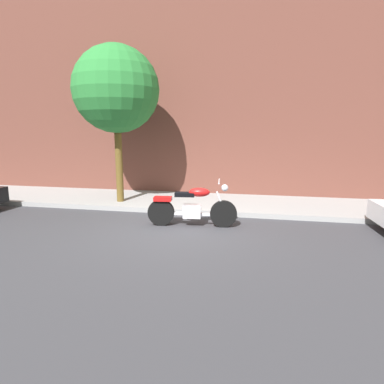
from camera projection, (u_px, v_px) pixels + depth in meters
The scene contains 5 objects.
ground_plane at pixel (178, 229), 8.00m from camera, with size 60.00×60.00×0.00m, color #38383D.
sidewalk at pixel (198, 203), 10.63m from camera, with size 22.66×2.66×0.14m, color #969696.
building_facade at pixel (207, 95), 11.51m from camera, with size 22.66×0.50×7.09m, color brown.
motorcycle at pixel (192, 208), 8.20m from camera, with size 2.22×0.70×1.16m.
street_tree at pixel (116, 90), 9.88m from camera, with size 2.58×2.58×4.85m.
Camera 1 is at (1.88, -7.47, 2.37)m, focal length 31.00 mm.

